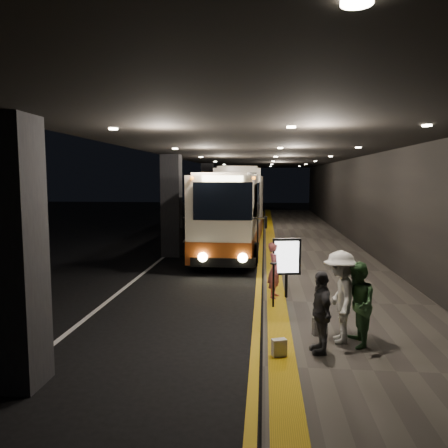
{
  "coord_description": "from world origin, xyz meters",
  "views": [
    {
      "loc": [
        2.51,
        -14.56,
        3.42
      ],
      "look_at": [
        1.02,
        1.46,
        1.7
      ],
      "focal_mm": 35.0,
      "sensor_mm": 36.0,
      "label": 1
    }
  ],
  "objects_px": {
    "coach_second": "(241,200)",
    "passenger_waiting_white": "(340,297)",
    "passenger_waiting_green": "(357,304)",
    "stanchion_post": "(273,286)",
    "bag_polka": "(320,326)",
    "coach_main": "(234,215)",
    "passenger_boarding": "(275,270)",
    "bag_plain": "(279,348)",
    "info_sign": "(287,258)",
    "passenger_waiting_grey": "(321,312)"
  },
  "relations": [
    {
      "from": "bag_plain",
      "to": "info_sign",
      "type": "bearing_deg",
      "value": 85.44
    },
    {
      "from": "passenger_boarding",
      "to": "passenger_waiting_green",
      "type": "distance_m",
      "value": 3.64
    },
    {
      "from": "coach_main",
      "to": "passenger_waiting_grey",
      "type": "xyz_separation_m",
      "value": [
        2.48,
        -12.16,
        -0.75
      ]
    },
    {
      "from": "stanchion_post",
      "to": "coach_main",
      "type": "bearing_deg",
      "value": 99.99
    },
    {
      "from": "passenger_boarding",
      "to": "passenger_waiting_white",
      "type": "xyz_separation_m",
      "value": [
        1.22,
        -3.12,
        0.15
      ]
    },
    {
      "from": "coach_main",
      "to": "passenger_boarding",
      "type": "relative_size",
      "value": 7.39
    },
    {
      "from": "coach_main",
      "to": "passenger_boarding",
      "type": "xyz_separation_m",
      "value": [
        1.71,
        -8.46,
        -0.76
      ]
    },
    {
      "from": "coach_second",
      "to": "stanchion_post",
      "type": "bearing_deg",
      "value": -85.13
    },
    {
      "from": "coach_main",
      "to": "stanchion_post",
      "type": "distance_m",
      "value": 9.59
    },
    {
      "from": "coach_main",
      "to": "passenger_waiting_grey",
      "type": "bearing_deg",
      "value": -76.74
    },
    {
      "from": "bag_plain",
      "to": "passenger_boarding",
      "type": "bearing_deg",
      "value": 90.0
    },
    {
      "from": "passenger_boarding",
      "to": "bag_plain",
      "type": "height_order",
      "value": "passenger_boarding"
    },
    {
      "from": "stanchion_post",
      "to": "bag_plain",
      "type": "bearing_deg",
      "value": -89.06
    },
    {
      "from": "coach_second",
      "to": "passenger_waiting_green",
      "type": "height_order",
      "value": "coach_second"
    },
    {
      "from": "passenger_boarding",
      "to": "passenger_waiting_white",
      "type": "relative_size",
      "value": 0.83
    },
    {
      "from": "passenger_waiting_white",
      "to": "bag_plain",
      "type": "xyz_separation_m",
      "value": [
        -1.22,
        -0.85,
        -0.75
      ]
    },
    {
      "from": "passenger_waiting_grey",
      "to": "stanchion_post",
      "type": "distance_m",
      "value": 2.89
    },
    {
      "from": "passenger_waiting_grey",
      "to": "info_sign",
      "type": "xyz_separation_m",
      "value": [
        -0.45,
        3.73,
        0.32
      ]
    },
    {
      "from": "stanchion_post",
      "to": "passenger_boarding",
      "type": "bearing_deg",
      "value": 86.94
    },
    {
      "from": "bag_polka",
      "to": "info_sign",
      "type": "height_order",
      "value": "info_sign"
    },
    {
      "from": "passenger_waiting_white",
      "to": "stanchion_post",
      "type": "distance_m",
      "value": 2.55
    },
    {
      "from": "coach_second",
      "to": "passenger_waiting_white",
      "type": "xyz_separation_m",
      "value": [
        3.09,
        -21.27,
        -0.82
      ]
    },
    {
      "from": "passenger_waiting_green",
      "to": "info_sign",
      "type": "xyz_separation_m",
      "value": [
        -1.19,
        3.35,
        0.27
      ]
    },
    {
      "from": "passenger_waiting_grey",
      "to": "bag_polka",
      "type": "distance_m",
      "value": 1.09
    },
    {
      "from": "coach_second",
      "to": "passenger_waiting_white",
      "type": "height_order",
      "value": "coach_second"
    },
    {
      "from": "passenger_boarding",
      "to": "bag_plain",
      "type": "relative_size",
      "value": 4.68
    },
    {
      "from": "passenger_waiting_grey",
      "to": "passenger_waiting_white",
      "type": "bearing_deg",
      "value": 134.15
    },
    {
      "from": "coach_second",
      "to": "bag_plain",
      "type": "xyz_separation_m",
      "value": [
        1.87,
        -22.12,
        -1.58
      ]
    },
    {
      "from": "passenger_waiting_green",
      "to": "bag_polka",
      "type": "bearing_deg",
      "value": -132.07
    },
    {
      "from": "passenger_waiting_green",
      "to": "passenger_waiting_white",
      "type": "xyz_separation_m",
      "value": [
        -0.29,
        0.19,
        0.09
      ]
    },
    {
      "from": "coach_second",
      "to": "passenger_waiting_green",
      "type": "relative_size",
      "value": 7.6
    },
    {
      "from": "passenger_waiting_grey",
      "to": "bag_plain",
      "type": "xyz_separation_m",
      "value": [
        -0.77,
        -0.27,
        -0.61
      ]
    },
    {
      "from": "coach_main",
      "to": "stanchion_post",
      "type": "relative_size",
      "value": 9.97
    },
    {
      "from": "passenger_waiting_green",
      "to": "bag_plain",
      "type": "xyz_separation_m",
      "value": [
        -1.51,
        -0.66,
        -0.66
      ]
    },
    {
      "from": "passenger_boarding",
      "to": "passenger_waiting_green",
      "type": "bearing_deg",
      "value": -143.65
    },
    {
      "from": "passenger_waiting_green",
      "to": "passenger_waiting_white",
      "type": "height_order",
      "value": "passenger_waiting_white"
    },
    {
      "from": "passenger_waiting_white",
      "to": "info_sign",
      "type": "relative_size",
      "value": 1.13
    },
    {
      "from": "coach_second",
      "to": "info_sign",
      "type": "distance_m",
      "value": 18.26
    },
    {
      "from": "bag_polka",
      "to": "stanchion_post",
      "type": "distance_m",
      "value": 2.11
    },
    {
      "from": "coach_main",
      "to": "stanchion_post",
      "type": "height_order",
      "value": "coach_main"
    },
    {
      "from": "coach_main",
      "to": "coach_second",
      "type": "xyz_separation_m",
      "value": [
        -0.16,
        9.69,
        0.22
      ]
    },
    {
      "from": "bag_plain",
      "to": "info_sign",
      "type": "xyz_separation_m",
      "value": [
        0.32,
        4.01,
        0.93
      ]
    },
    {
      "from": "coach_main",
      "to": "bag_plain",
      "type": "relative_size",
      "value": 34.55
    },
    {
      "from": "info_sign",
      "to": "passenger_waiting_green",
      "type": "bearing_deg",
      "value": -79.8
    },
    {
      "from": "passenger_waiting_grey",
      "to": "coach_second",
      "type": "bearing_deg",
      "value": 178.56
    },
    {
      "from": "bag_polka",
      "to": "coach_second",
      "type": "bearing_deg",
      "value": 97.48
    },
    {
      "from": "passenger_waiting_green",
      "to": "stanchion_post",
      "type": "relative_size",
      "value": 1.46
    },
    {
      "from": "coach_main",
      "to": "coach_second",
      "type": "height_order",
      "value": "coach_second"
    },
    {
      "from": "bag_plain",
      "to": "stanchion_post",
      "type": "distance_m",
      "value": 3.07
    },
    {
      "from": "passenger_boarding",
      "to": "bag_plain",
      "type": "distance_m",
      "value": 4.02
    }
  ]
}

